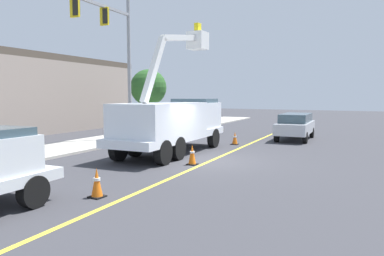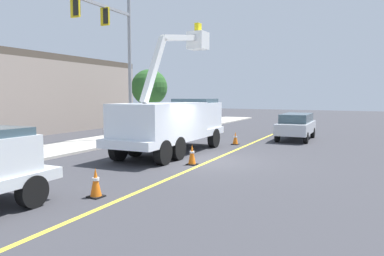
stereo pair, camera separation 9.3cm
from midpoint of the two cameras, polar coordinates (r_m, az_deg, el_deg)
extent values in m
plane|color=#38383D|center=(15.91, 3.00, -5.25)|extent=(120.00, 120.00, 0.00)
cube|color=#B2ADA3|center=(20.61, -19.37, -2.98)|extent=(60.10, 7.78, 0.12)
cube|color=yellow|center=(15.91, 3.00, -5.23)|extent=(49.89, 3.65, 0.01)
cube|color=white|center=(17.91, -3.15, -1.18)|extent=(8.35, 3.07, 0.36)
cube|color=white|center=(20.18, 0.39, 1.74)|extent=(2.78, 2.53, 1.60)
cube|color=#384C56|center=(20.34, 0.63, 3.74)|extent=(1.95, 2.22, 0.64)
cube|color=white|center=(16.99, -4.74, 0.91)|extent=(5.41, 2.86, 1.80)
cube|color=white|center=(16.26, -5.93, 9.20)|extent=(1.65, 0.38, 3.04)
cube|color=white|center=(18.23, -1.50, 14.03)|extent=(3.10, 0.46, 0.68)
cube|color=white|center=(19.51, 1.09, 13.59)|extent=(0.90, 0.90, 0.90)
cube|color=yellow|center=(19.60, 1.09, 15.32)|extent=(0.36, 0.24, 0.60)
cylinder|color=black|center=(21.00, -2.12, -1.29)|extent=(1.06, 0.41, 1.04)
cylinder|color=black|center=(20.07, 3.60, -1.59)|extent=(1.06, 0.41, 1.04)
cylinder|color=black|center=(17.28, -8.76, -2.73)|extent=(1.06, 0.41, 1.04)
cylinder|color=black|center=(16.14, -2.12, -3.23)|extent=(1.06, 0.41, 1.04)
cylinder|color=black|center=(16.22, -11.36, -3.28)|extent=(1.06, 0.41, 1.04)
cylinder|color=black|center=(15.00, -4.43, -3.88)|extent=(1.06, 0.41, 1.04)
cylinder|color=black|center=(10.22, -23.64, -9.14)|extent=(0.86, 0.36, 0.84)
cube|color=silver|center=(24.43, 16.19, 0.06)|extent=(4.92, 2.23, 0.70)
cube|color=#384C56|center=(24.54, 16.28, 1.48)|extent=(3.56, 1.91, 0.60)
cylinder|color=black|center=(22.75, 17.64, -1.48)|extent=(0.70, 0.29, 0.68)
cylinder|color=black|center=(23.03, 13.42, -1.30)|extent=(0.70, 0.29, 0.68)
cylinder|color=black|center=(25.97, 18.60, -0.72)|extent=(0.70, 0.29, 0.68)
cylinder|color=black|center=(26.22, 14.89, -0.57)|extent=(0.70, 0.29, 0.68)
cube|color=black|center=(10.74, -14.65, -10.40)|extent=(0.40, 0.40, 0.04)
cone|color=orange|center=(10.63, -14.71, -8.21)|extent=(0.32, 0.32, 0.80)
cylinder|color=white|center=(10.61, -14.72, -7.79)|extent=(0.20, 0.20, 0.08)
cube|color=black|center=(15.09, 0.18, -5.74)|extent=(0.40, 0.40, 0.04)
cone|color=orange|center=(15.01, 0.18, -4.13)|extent=(0.32, 0.32, 0.81)
cylinder|color=white|center=(15.00, 0.18, -3.83)|extent=(0.20, 0.20, 0.08)
cube|color=black|center=(21.39, 6.97, -2.55)|extent=(0.40, 0.40, 0.04)
cone|color=orange|center=(21.35, 6.98, -1.56)|extent=(0.32, 0.32, 0.71)
cylinder|color=white|center=(21.34, 6.98, -1.37)|extent=(0.20, 0.20, 0.08)
cylinder|color=gray|center=(23.50, -9.66, 9.02)|extent=(0.22, 0.22, 8.98)
cube|color=gray|center=(21.68, -14.49, 18.38)|extent=(5.88, 0.57, 0.16)
cube|color=gold|center=(22.01, -13.44, 16.73)|extent=(0.16, 0.57, 1.00)
cube|color=black|center=(21.95, -13.22, 16.77)|extent=(0.22, 0.33, 0.84)
cube|color=gold|center=(20.26, -17.80, 17.66)|extent=(0.16, 0.57, 1.00)
cube|color=black|center=(20.20, -17.58, 17.71)|extent=(0.22, 0.33, 0.84)
cylinder|color=brown|center=(28.67, -6.61, 1.88)|extent=(0.32, 0.32, 2.51)
sphere|color=#285623|center=(28.64, -6.66, 6.37)|extent=(2.83, 2.83, 2.83)
camera|label=1|loc=(0.05, -89.84, 0.01)|focal=33.82mm
camera|label=2|loc=(0.05, 90.16, -0.01)|focal=33.82mm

